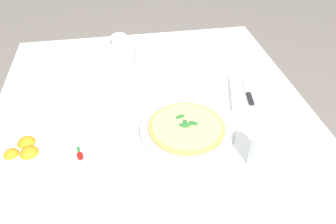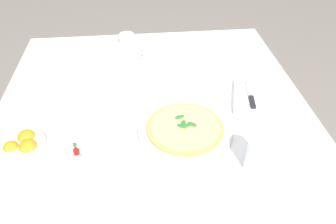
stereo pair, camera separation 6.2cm
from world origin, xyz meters
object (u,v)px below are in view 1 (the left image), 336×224
Objects in this scene: pizza_plate at (186,130)px; hot_sauce_bottle at (81,159)px; salt_shaker at (78,155)px; water_glass_near_right at (261,152)px; napkin_folded at (247,95)px; coffee_cup_far_right at (144,54)px; citrus_bowl at (24,153)px; pepper_shaker at (84,167)px; dinner_knife at (248,91)px; menu_card at (79,92)px; pizza at (187,127)px; coffee_cup_back_corner at (119,42)px.

hot_sauce_bottle is at bearing 105.92° from pizza_plate.
hot_sauce_bottle is at bearing -160.35° from salt_shaker.
napkin_folded is (0.35, -0.09, -0.04)m from water_glass_near_right.
coffee_cup_far_right reaches higher than salt_shaker.
pepper_shaker is at bearing -115.00° from citrus_bowl.
dinner_knife is 1.30× the size of citrus_bowl.
citrus_bowl is at bearing -37.36° from menu_card.
coffee_cup_far_right reaches higher than pizza_plate.
hot_sauce_bottle is at bearing -6.67° from menu_card.
pizza_plate is 0.54m from citrus_bowl.
pizza is 0.54m from coffee_cup_far_right.
pepper_shaker is at bearing -5.48° from menu_card.
salt_shaker is (-0.24, 0.66, 0.02)m from napkin_folded.
coffee_cup_back_corner reaches higher than pizza.
coffee_cup_far_right is at bearing 61.08° from napkin_folded.
hot_sauce_bottle is (-0.10, 0.36, 0.01)m from pizza.
coffee_cup_far_right is 0.53m from dinner_knife.
hot_sauce_bottle is (-0.27, 0.65, 0.02)m from napkin_folded.
coffee_cup_back_corner reaches higher than dinner_knife.
coffee_cup_back_corner is 0.67× the size of dinner_knife.
pizza is 0.33m from dinner_knife.
pizza_plate is 0.54m from coffee_cup_far_right.
citrus_bowl reaches higher than menu_card.
pizza_plate is 2.95× the size of water_glass_near_right.
water_glass_near_right is at bearing -132.69° from pizza_plate.
salt_shaker is 0.63× the size of menu_card.
coffee_cup_back_corner is 0.78m from salt_shaker.
dinner_knife is (0.35, -0.09, -0.02)m from water_glass_near_right.
citrus_bowl is 0.19m from hot_sauce_bottle.
water_glass_near_right is 0.46× the size of napkin_folded.
salt_shaker reaches higher than pizza_plate.
water_glass_near_right is at bearing -132.72° from pizza.
coffee_cup_back_corner is 2.35× the size of salt_shaker.
coffee_cup_far_right is (0.53, 0.09, 0.00)m from pizza.
pizza_plate is 5.89× the size of pepper_shaker.
coffee_cup_back_corner is 0.18m from coffee_cup_far_right.
salt_shaker reaches higher than napkin_folded.
napkin_folded is 4.38× the size of salt_shaker.
napkin_folded is at bearing -134.14° from coffee_cup_far_right.
salt_shaker is 1.00× the size of pepper_shaker.
water_glass_near_right is 0.75m from citrus_bowl.
salt_shaker is (0.03, 0.01, -0.01)m from hot_sauce_bottle.
menu_card is (0.37, 0.02, -0.00)m from hot_sauce_bottle.
napkin_folded is (0.17, -0.29, -0.01)m from pizza.
coffee_cup_far_right is at bearing -24.59° from salt_shaker.
coffee_cup_back_corner is 0.54× the size of napkin_folded.
salt_shaker is at bearing 155.41° from coffee_cup_far_right.
water_glass_near_right is 2.00× the size of salt_shaker.
menu_card reaches higher than dinner_knife.
pizza is at bearing -85.60° from citrus_bowl.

